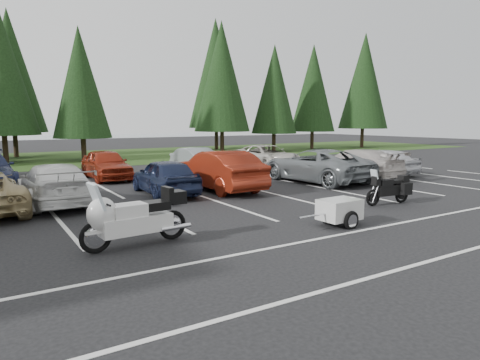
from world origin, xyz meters
The scene contains 23 objects.
ground centered at (0.00, 0.00, 0.00)m, with size 120.00×120.00×0.00m, color black.
grass_strip centered at (0.00, 24.00, 0.01)m, with size 80.00×16.00×0.01m, color #203410.
lake_water centered at (4.00, 55.00, 0.00)m, with size 70.00×50.00×0.02m, color gray.
stall_markings centered at (0.00, 2.00, 0.00)m, with size 32.00×16.00×0.01m, color silver.
conifer_5 centered at (0.00, 21.60, 5.63)m, with size 4.14×4.14×9.63m.
conifer_6 centered at (12.00, 22.10, 6.71)m, with size 4.93×4.93×11.48m.
conifer_7 centered at (17.50, 21.80, 5.81)m, with size 4.27×4.27×9.94m.
conifer_8 centered at (23.00, 22.60, 6.17)m, with size 4.53×4.53×10.56m.
conifer_9 centered at (29.00, 21.30, 7.07)m, with size 5.19×5.19×12.10m.
conifer_back_b centered at (-4.00, 27.50, 6.77)m, with size 4.97×4.97×11.58m.
conifer_back_c centered at (14.00, 26.80, 7.49)m, with size 5.50×5.50×12.81m.
car_near_3 centered at (-4.58, 4.67, 0.72)m, with size 2.03×4.99×1.45m, color silver.
car_near_4 centered at (-0.52, 4.60, 0.72)m, with size 1.70×4.22×1.44m, color #171E39.
car_near_5 centered at (1.84, 4.45, 0.83)m, with size 1.77×5.07×1.67m, color maroon.
car_near_6 centered at (6.95, 4.09, 0.79)m, with size 2.63×5.71×1.59m, color slate.
car_near_7 centered at (9.49, 4.02, 0.75)m, with size 2.09×5.15×1.49m, color #BDB4AD.
car_near_8 centered at (12.05, 4.48, 0.71)m, with size 1.69×4.19×1.43m, color silver.
car_far_2 centered at (-1.33, 10.30, 0.75)m, with size 1.77×4.39×1.50m, color maroon.
car_far_3 centered at (3.69, 10.09, 0.70)m, with size 1.48×4.25×1.40m, color gray.
car_far_4 centered at (8.50, 10.28, 0.71)m, with size 2.35×5.11×1.42m, color beige.
touring_motorcycle centered at (-3.79, -1.69, 0.80)m, with size 2.89×0.89×1.60m, color silver, non-canonical shape.
cargo_trailer centered at (1.66, -2.77, 0.38)m, with size 1.65×0.93×0.76m, color silver, non-canonical shape.
adventure_motorcycle centered at (5.30, -1.45, 0.64)m, with size 2.11×0.73×1.28m, color black, non-canonical shape.
Camera 1 is at (-6.86, -11.21, 2.92)m, focal length 32.00 mm.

